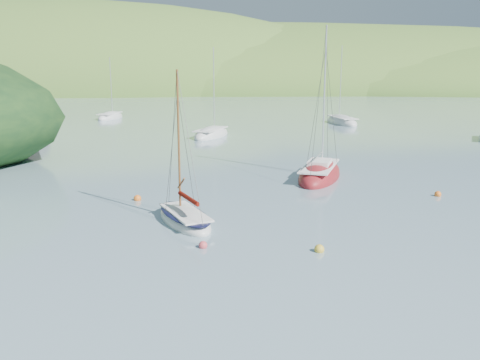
{
  "coord_description": "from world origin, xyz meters",
  "views": [
    {
      "loc": [
        -1.98,
        -22.19,
        8.54
      ],
      "look_at": [
        -1.35,
        8.0,
        1.9
      ],
      "focal_mm": 40.0,
      "sensor_mm": 36.0,
      "label": 1
    }
  ],
  "objects_px": {
    "daysailer_white": "(185,219)",
    "distant_sloop_a": "(211,135)",
    "distant_sloop_c": "(110,117)",
    "distant_sloop_b": "(342,122)",
    "sloop_red": "(320,175)"
  },
  "relations": [
    {
      "from": "distant_sloop_a",
      "to": "distant_sloop_b",
      "type": "relative_size",
      "value": 0.95
    },
    {
      "from": "sloop_red",
      "to": "distant_sloop_c",
      "type": "distance_m",
      "value": 51.4
    },
    {
      "from": "distant_sloop_c",
      "to": "sloop_red",
      "type": "bearing_deg",
      "value": -47.93
    },
    {
      "from": "distant_sloop_a",
      "to": "distant_sloop_c",
      "type": "xyz_separation_m",
      "value": [
        -16.48,
        21.3,
        -0.01
      ]
    },
    {
      "from": "daysailer_white",
      "to": "distant_sloop_c",
      "type": "height_order",
      "value": "distant_sloop_c"
    },
    {
      "from": "distant_sloop_a",
      "to": "distant_sloop_b",
      "type": "bearing_deg",
      "value": 56.71
    },
    {
      "from": "distant_sloop_a",
      "to": "distant_sloop_b",
      "type": "distance_m",
      "value": 22.56
    },
    {
      "from": "distant_sloop_b",
      "to": "sloop_red",
      "type": "bearing_deg",
      "value": -115.08
    },
    {
      "from": "distant_sloop_b",
      "to": "daysailer_white",
      "type": "bearing_deg",
      "value": -122.0
    },
    {
      "from": "daysailer_white",
      "to": "distant_sloop_a",
      "type": "height_order",
      "value": "distant_sloop_a"
    },
    {
      "from": "sloop_red",
      "to": "distant_sloop_c",
      "type": "xyz_separation_m",
      "value": [
        -25.41,
        44.68,
        -0.05
      ]
    },
    {
      "from": "daysailer_white",
      "to": "distant_sloop_a",
      "type": "distance_m",
      "value": 34.71
    },
    {
      "from": "daysailer_white",
      "to": "distant_sloop_c",
      "type": "xyz_separation_m",
      "value": [
        -16.13,
        56.01,
        -0.03
      ]
    },
    {
      "from": "distant_sloop_c",
      "to": "daysailer_white",
      "type": "bearing_deg",
      "value": -61.49
    },
    {
      "from": "distant_sloop_b",
      "to": "distant_sloop_c",
      "type": "relative_size",
      "value": 1.17
    }
  ]
}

